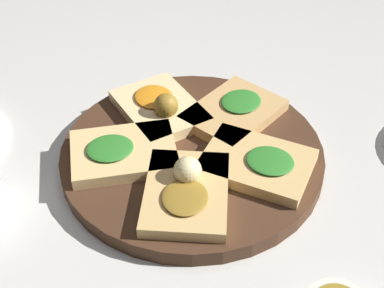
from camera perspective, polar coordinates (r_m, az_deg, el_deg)
The scene contains 7 objects.
ground_plane at distance 0.81m, azimuth -0.00°, elevation -1.79°, with size 3.00×3.00×0.00m, color beige.
serving_board at distance 0.80m, azimuth -0.00°, elevation -1.15°, with size 0.39×0.39×0.02m, color #422819.
focaccia_slice_0 at distance 0.71m, azimuth -0.61°, elevation -4.92°, with size 0.12×0.16×0.05m.
focaccia_slice_1 at distance 0.76m, azimuth 7.02°, elevation -2.04°, with size 0.18×0.16×0.02m.
focaccia_slice_2 at distance 0.85m, azimuth 4.53°, elevation 3.45°, with size 0.18×0.19×0.02m.
focaccia_slice_3 at distance 0.85m, azimuth -3.40°, elevation 3.92°, with size 0.17×0.18×0.05m.
focaccia_slice_4 at distance 0.78m, azimuth -7.41°, elevation -0.88°, with size 0.17×0.14×0.02m.
Camera 1 is at (0.00, -0.60, 0.55)m, focal length 50.00 mm.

